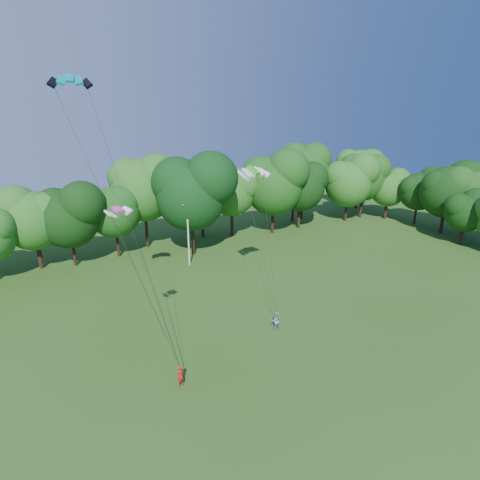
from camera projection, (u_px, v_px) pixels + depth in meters
ground at (330, 443)px, 21.69m from camera, size 160.00×160.00×0.00m
utility_pole at (188, 233)px, 46.18m from camera, size 1.51×0.75×8.13m
kite_flyer_left at (181, 376)px, 26.03m from camera, size 0.67×0.52×1.63m
kite_flyer_right at (276, 321)px, 32.95m from camera, size 1.02×0.94×1.69m
kite_teal at (69, 78)px, 23.09m from camera, size 2.57×1.48×0.63m
kite_green at (253, 170)px, 34.56m from camera, size 3.27×1.84×0.74m
kite_pink at (118, 209)px, 22.63m from camera, size 1.70×1.15×0.26m
tree_back_center at (191, 188)px, 48.38m from camera, size 9.99×9.99×14.53m
tree_back_east at (294, 185)px, 64.94m from camera, size 7.27×7.27×10.57m
tree_flank_east at (469, 189)px, 56.93m from camera, size 8.16×8.16×11.87m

